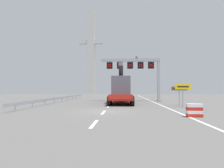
{
  "coord_description": "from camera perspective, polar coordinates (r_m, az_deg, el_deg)",
  "views": [
    {
      "loc": [
        1.7,
        -16.66,
        1.9
      ],
      "look_at": [
        0.12,
        12.63,
        2.66
      ],
      "focal_mm": 31.5,
      "sensor_mm": 36.0,
      "label": 1
    }
  ],
  "objects": [
    {
      "name": "exit_sign_yellow",
      "position": [
        21.8,
        19.89,
        -1.46
      ],
      "size": [
        1.66,
        0.15,
        2.43
      ],
      "color": "#9EA0A5",
      "rests_on": "ground"
    },
    {
      "name": "ground",
      "position": [
        16.85,
        -2.74,
        -7.95
      ],
      "size": [
        112.0,
        112.0,
        0.0
      ],
      "primitive_type": "plane",
      "color": "slate"
    },
    {
      "name": "edge_line_right",
      "position": [
        29.07,
        12.04,
        -5.18
      ],
      "size": [
        0.2,
        63.0,
        0.01
      ],
      "primitive_type": "cube",
      "color": "silver",
      "rests_on": "ground"
    },
    {
      "name": "lane_markings",
      "position": [
        29.07,
        0.01,
        -5.21
      ],
      "size": [
        0.2,
        39.22,
        0.01
      ],
      "color": "silver",
      "rests_on": "ground"
    },
    {
      "name": "crash_barrier_striped",
      "position": [
        14.58,
        22.79,
        -7.07
      ],
      "size": [
        1.03,
        0.56,
        0.9
      ],
      "color": "red",
      "rests_on": "ground"
    },
    {
      "name": "guardrail_left",
      "position": [
        30.45,
        -14.49,
        -3.95
      ],
      "size": [
        0.13,
        28.69,
        0.76
      ],
      "color": "#999EA3",
      "rests_on": "ground"
    },
    {
      "name": "heavy_haul_truck_red",
      "position": [
        29.35,
        2.68,
        -1.3
      ],
      "size": [
        3.02,
        14.06,
        5.3
      ],
      "color": "red",
      "rests_on": "ground"
    },
    {
      "name": "tourist_info_sign_brown",
      "position": [
        23.85,
        18.96,
        -1.88
      ],
      "size": [
        1.8,
        0.15,
        2.18
      ],
      "color": "#9EA0A5",
      "rests_on": "ground"
    },
    {
      "name": "bridge_pylon_distant",
      "position": [
        75.87,
        -6.12,
        9.46
      ],
      "size": [
        9.0,
        2.0,
        31.79
      ],
      "color": "#B7B7B2",
      "rests_on": "ground"
    },
    {
      "name": "overhead_lane_gantry",
      "position": [
        31.26,
        7.56,
        4.83
      ],
      "size": [
        9.49,
        0.9,
        7.01
      ],
      "color": "#9EA0A5",
      "rests_on": "ground"
    }
  ]
}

